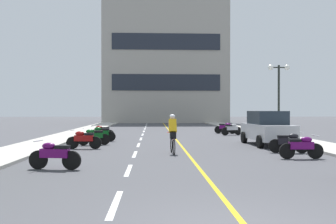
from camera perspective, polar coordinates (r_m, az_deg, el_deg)
ground_plane at (r=26.32m, az=0.26°, el=-3.74°), size 140.00×140.00×0.00m
curb_left at (r=29.88m, az=-13.98°, el=-3.15°), size 2.40×72.00×0.12m
curb_right at (r=30.48m, az=13.65°, el=-3.08°), size 2.40×72.00×0.12m
lane_dash_0 at (r=7.51m, az=-8.37°, el=-14.19°), size 0.14×2.20×0.01m
lane_dash_1 at (r=11.41m, az=-6.28°, el=-9.15°), size 0.14×2.20×0.01m
lane_dash_2 at (r=15.36m, az=-5.29°, el=-6.68°), size 0.14×2.20×0.01m
lane_dash_3 at (r=19.33m, az=-4.70°, el=-5.23°), size 0.14×2.20×0.01m
lane_dash_4 at (r=23.31m, az=-4.32°, el=-4.27°), size 0.14×2.20×0.01m
lane_dash_5 at (r=27.30m, az=-4.05°, el=-3.59°), size 0.14×2.20×0.01m
lane_dash_6 at (r=31.29m, az=-3.85°, el=-3.08°), size 0.14×2.20×0.01m
lane_dash_7 at (r=35.28m, az=-3.69°, el=-2.69°), size 0.14×2.20×0.01m
lane_dash_8 at (r=39.28m, az=-3.57°, el=-2.38°), size 0.14×2.20×0.01m
lane_dash_9 at (r=43.27m, az=-3.47°, el=-2.13°), size 0.14×2.20×0.01m
lane_dash_10 at (r=47.27m, az=-3.38°, el=-1.91°), size 0.14×2.20×0.01m
lane_dash_11 at (r=51.27m, az=-3.31°, el=-1.74°), size 0.14×2.20×0.01m
centre_line_yellow at (r=29.33m, az=0.46°, el=-3.31°), size 0.12×66.00×0.01m
office_building at (r=55.50m, az=-0.47°, el=8.27°), size 18.05×9.55×19.03m
street_lamp_mid at (r=24.96m, az=17.17°, el=4.35°), size 1.46×0.36×4.75m
parked_car_near at (r=19.79m, az=15.46°, el=-2.46°), size 2.01×4.24×1.82m
motorcycle_2 at (r=11.94m, az=-17.56°, el=-6.46°), size 1.69×0.60×0.92m
motorcycle_3 at (r=14.72m, az=20.42°, el=-5.17°), size 1.70×0.60×0.92m
motorcycle_4 at (r=16.53m, az=18.62°, el=-4.57°), size 1.69×0.63×0.92m
motorcycle_5 at (r=17.76m, az=-13.23°, el=-4.21°), size 1.70×0.60×0.92m
motorcycle_6 at (r=19.48m, az=-11.70°, el=-3.81°), size 1.66×0.75×0.92m
motorcycle_7 at (r=21.69m, az=-10.57°, el=-3.38°), size 1.70×0.60×0.92m
motorcycle_8 at (r=23.54m, az=-10.49°, el=-3.08°), size 1.66×0.74×0.92m
motorcycle_9 at (r=27.01m, az=10.09°, el=-2.64°), size 1.64×0.79×0.92m
motorcycle_10 at (r=28.68m, az=9.09°, el=-2.46°), size 1.66×0.74×0.92m
cyclist_rider at (r=15.42m, az=0.75°, el=-3.35°), size 0.42×1.77×1.71m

